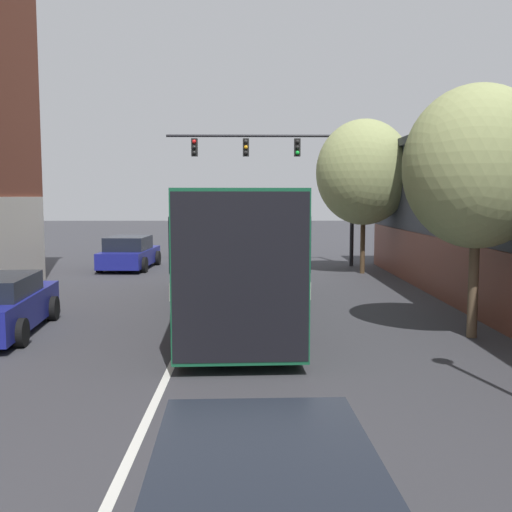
# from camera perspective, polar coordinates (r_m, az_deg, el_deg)

# --- Properties ---
(lane_center_line) EXTENTS (0.14, 43.86, 0.01)m
(lane_center_line) POSITION_cam_1_polar(r_m,az_deg,el_deg) (15.94, -6.00, -5.96)
(lane_center_line) COLOR silver
(lane_center_line) RESTS_ON ground_plane
(bus) EXTENTS (3.23, 12.92, 3.36)m
(bus) POSITION_cam_1_polar(r_m,az_deg,el_deg) (16.78, -2.17, 1.17)
(bus) COLOR #145133
(bus) RESTS_ON ground_plane
(parked_car_left_far) EXTENTS (2.29, 4.61, 1.45)m
(parked_car_left_far) POSITION_cam_1_polar(r_m,az_deg,el_deg) (27.24, -11.96, 0.26)
(parked_car_left_far) COLOR navy
(parked_car_left_far) RESTS_ON ground_plane
(traffic_signal_gantry) EXTENTS (8.57, 0.36, 6.24)m
(traffic_signal_gantry) POSITION_cam_1_polar(r_m,az_deg,el_deg) (27.55, 3.20, 8.73)
(traffic_signal_gantry) COLOR black
(traffic_signal_gantry) RESTS_ON ground_plane
(street_tree_near) EXTENTS (3.32, 2.99, 5.70)m
(street_tree_near) POSITION_cam_1_polar(r_m,az_deg,el_deg) (14.35, 20.35, 7.94)
(street_tree_near) COLOR brown
(street_tree_near) RESTS_ON ground_plane
(street_tree_far) EXTENTS (3.95, 3.56, 6.38)m
(street_tree_far) POSITION_cam_1_polar(r_m,az_deg,el_deg) (25.32, 10.24, 7.85)
(street_tree_far) COLOR #4C3823
(street_tree_far) RESTS_ON ground_plane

